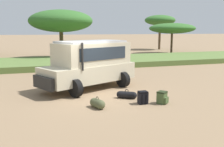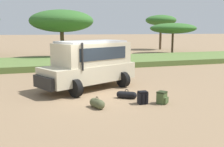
{
  "view_description": "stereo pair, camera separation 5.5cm",
  "coord_description": "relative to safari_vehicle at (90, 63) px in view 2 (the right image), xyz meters",
  "views": [
    {
      "loc": [
        -2.74,
        -11.37,
        2.98
      ],
      "look_at": [
        0.99,
        -0.12,
        1.0
      ],
      "focal_mm": 42.0,
      "sensor_mm": 36.0,
      "label": 1
    },
    {
      "loc": [
        -2.69,
        -11.38,
        2.98
      ],
      "look_at": [
        0.99,
        -0.12,
        1.0
      ],
      "focal_mm": 42.0,
      "sensor_mm": 36.0,
      "label": 2
    }
  ],
  "objects": [
    {
      "name": "ground_plane",
      "position": [
        -0.37,
        -1.56,
        -1.29
      ],
      "size": [
        320.0,
        320.0,
        0.0
      ],
      "primitive_type": "plane",
      "color": "#8C7051"
    },
    {
      "name": "safari_vehicle",
      "position": [
        0.0,
        0.0,
        0.0
      ],
      "size": [
        5.36,
        3.88,
        2.44
      ],
      "color": "beige",
      "rests_on": "ground_plane"
    },
    {
      "name": "duffel_bag_low_black_case",
      "position": [
        -0.58,
        -3.48,
        -1.12
      ],
      "size": [
        0.49,
        0.77,
        0.45
      ],
      "color": "#4C5133",
      "rests_on": "ground_plane"
    },
    {
      "name": "acacia_tree_distant_right",
      "position": [
        16.6,
        23.29,
        3.1
      ],
      "size": [
        4.74,
        4.28,
        5.22
      ],
      "color": "brown",
      "rests_on": "ground_plane"
    },
    {
      "name": "backpack_beside_front_wheel",
      "position": [
        2.1,
        -3.73,
        -1.05
      ],
      "size": [
        0.5,
        0.51,
        0.51
      ],
      "color": "#42562D",
      "rests_on": "ground_plane"
    },
    {
      "name": "grass_bank",
      "position": [
        -0.37,
        9.6,
        -1.07
      ],
      "size": [
        120.0,
        7.0,
        0.44
      ],
      "color": "#5B7538",
      "rests_on": "ground_plane"
    },
    {
      "name": "acacia_tree_right_mid",
      "position": [
        0.51,
        14.66,
        2.57
      ],
      "size": [
        6.49,
        6.96,
        5.01
      ],
      "color": "brown",
      "rests_on": "ground_plane"
    },
    {
      "name": "acacia_tree_far_right",
      "position": [
        14.53,
        16.29,
        1.87
      ],
      "size": [
        5.77,
        5.65,
        3.83
      ],
      "color": "brown",
      "rests_on": "ground_plane"
    },
    {
      "name": "duffel_bag_soft_canvas",
      "position": [
        1.02,
        -2.51,
        -1.14
      ],
      "size": [
        0.81,
        0.64,
        0.41
      ],
      "color": "black",
      "rests_on": "ground_plane"
    },
    {
      "name": "backpack_cluster_center",
      "position": [
        1.34,
        -3.49,
        -1.04
      ],
      "size": [
        0.39,
        0.43,
        0.52
      ],
      "color": "black",
      "rests_on": "ground_plane"
    }
  ]
}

